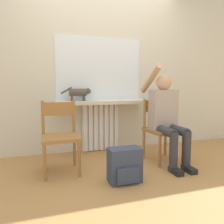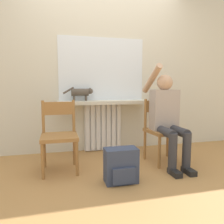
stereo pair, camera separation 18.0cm
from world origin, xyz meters
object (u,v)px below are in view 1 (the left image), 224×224
(person, at_px, (166,114))
(backpack, at_px, (125,165))
(chair_left, at_px, (60,135))
(cat, at_px, (79,92))
(chair_right, at_px, (161,128))

(person, relative_size, backpack, 3.55)
(backpack, bearing_deg, chair_left, 140.71)
(person, distance_m, backpack, 0.95)
(cat, height_order, backpack, cat)
(chair_left, xyz_separation_m, cat, (0.34, 0.63, 0.48))
(chair_right, xyz_separation_m, person, (0.00, -0.11, 0.21))
(chair_left, distance_m, person, 1.36)
(person, bearing_deg, chair_right, 92.07)
(chair_left, distance_m, chair_right, 1.34)
(cat, bearing_deg, backpack, -76.18)
(person, height_order, cat, person)
(chair_left, height_order, person, person)
(chair_left, xyz_separation_m, person, (1.34, -0.11, 0.21))
(person, height_order, backpack, person)
(chair_left, bearing_deg, cat, 61.60)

